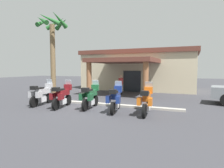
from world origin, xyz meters
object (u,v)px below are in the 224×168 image
(motorcycle_green, at_px, (90,96))
(pedestrian, at_px, (121,83))
(motel_building, at_px, (140,70))
(motorcycle_silver, at_px, (42,94))
(motorcycle_orange, at_px, (146,101))
(motorcycle_maroon, at_px, (62,96))
(motorcycle_blue, at_px, (116,99))
(palm_tree_roadside, at_px, (52,38))

(motorcycle_green, distance_m, pedestrian, 6.45)
(pedestrian, bearing_deg, motel_building, 113.94)
(motel_building, bearing_deg, motorcycle_silver, -104.68)
(motorcycle_green, height_order, motorcycle_orange, same)
(motorcycle_maroon, relative_size, motorcycle_orange, 1.00)
(motel_building, xyz_separation_m, motorcycle_maroon, (-1.61, -12.20, -1.49))
(motel_building, relative_size, motorcycle_maroon, 5.65)
(motel_building, bearing_deg, motorcycle_maroon, -96.95)
(motel_building, height_order, motorcycle_blue, motel_building)
(motorcycle_maroon, bearing_deg, motorcycle_green, -84.37)
(motorcycle_maroon, distance_m, palm_tree_roadside, 5.96)
(motorcycle_silver, height_order, palm_tree_roadside, palm_tree_roadside)
(motorcycle_green, xyz_separation_m, motorcycle_blue, (1.67, -0.25, 0.00))
(motorcycle_maroon, relative_size, motorcycle_blue, 1.00)
(motorcycle_blue, bearing_deg, motel_building, -1.86)
(motorcycle_green, relative_size, palm_tree_roadside, 0.33)
(motel_building, relative_size, motorcycle_silver, 5.63)
(motorcycle_silver, relative_size, motorcycle_blue, 1.01)
(motorcycle_blue, relative_size, motorcycle_orange, 0.99)
(motorcycle_maroon, bearing_deg, palm_tree_roadside, 36.42)
(motorcycle_maroon, bearing_deg, pedestrian, -19.28)
(motorcycle_maroon, relative_size, motorcycle_green, 1.00)
(motorcycle_blue, bearing_deg, motorcycle_maroon, 83.00)
(motel_building, distance_m, motorcycle_green, 11.85)
(motel_building, xyz_separation_m, pedestrian, (-0.36, -5.33, -1.17))
(motorcycle_orange, xyz_separation_m, palm_tree_roadside, (-8.15, 2.92, 4.02))
(motorcycle_silver, bearing_deg, motorcycle_maroon, -100.75)
(motorcycle_silver, xyz_separation_m, pedestrian, (2.93, 6.72, 0.32))
(motorcycle_maroon, distance_m, pedestrian, 6.98)
(motel_building, distance_m, palm_tree_roadside, 10.57)
(motorcycle_maroon, distance_m, motorcycle_blue, 3.35)
(motorcycle_maroon, xyz_separation_m, motorcycle_orange, (5.02, 0.18, 0.00))
(motel_building, distance_m, pedestrian, 5.47)
(motorcycle_silver, relative_size, motorcycle_maroon, 1.00)
(motorcycle_silver, bearing_deg, pedestrian, -29.28)
(motorcycle_blue, bearing_deg, motorcycle_silver, 80.30)
(motorcycle_silver, xyz_separation_m, motorcycle_green, (3.35, 0.29, 0.00))
(motorcycle_maroon, height_order, motorcycle_green, same)
(motel_building, relative_size, motorcycle_green, 5.63)
(motorcycle_orange, xyz_separation_m, pedestrian, (-3.77, 6.68, 0.32))
(palm_tree_roadside, bearing_deg, motorcycle_maroon, -44.65)
(motorcycle_maroon, bearing_deg, motorcycle_orange, -96.86)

